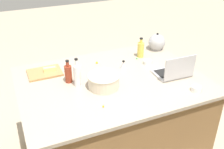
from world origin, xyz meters
TOP-DOWN VIEW (x-y plane):
  - island_counter at (0.00, 0.00)m, footprint 1.60×1.17m
  - laptop at (-0.53, 0.16)m, footprint 0.32×0.24m
  - mixing_bowl_large at (0.11, 0.09)m, footprint 0.27×0.27m
  - bottle_oil at (-0.45, -0.31)m, footprint 0.07×0.07m
  - bottle_vinegar at (0.30, -0.02)m, footprint 0.06×0.06m
  - bottle_soy at (0.36, -0.11)m, footprint 0.06×0.06m
  - kettle at (-0.70, -0.41)m, footprint 0.21×0.18m
  - cutting_board at (0.52, -0.34)m, footprint 0.30×0.22m
  - butter_stick_left at (0.47, -0.34)m, footprint 0.11×0.04m
  - ramekin_small at (-0.56, 0.44)m, footprint 0.08×0.08m
  - ramekin_medium at (-0.43, -0.14)m, footprint 0.08×0.08m
  - kitchen_timer at (-0.18, -0.15)m, footprint 0.07×0.07m
  - candy_1 at (-0.39, -0.28)m, footprint 0.01×0.01m
  - candy_2 at (0.22, 0.35)m, footprint 0.01×0.01m
  - candy_3 at (0.01, -0.34)m, footprint 0.02×0.02m

SIDE VIEW (x-z plane):
  - island_counter at x=0.00m, z-range 0.00..0.90m
  - candy_1 at x=-0.39m, z-range 0.90..0.91m
  - candy_2 at x=0.22m, z-range 0.90..0.91m
  - cutting_board at x=0.52m, z-range 0.90..0.92m
  - candy_3 at x=0.01m, z-range 0.90..0.92m
  - ramekin_medium at x=-0.43m, z-range 0.90..0.94m
  - ramekin_small at x=-0.56m, z-range 0.90..0.94m
  - kitchen_timer at x=-0.18m, z-range 0.90..0.97m
  - butter_stick_left at x=0.47m, z-range 0.92..0.95m
  - laptop at x=-0.53m, z-range 0.84..1.06m
  - mixing_bowl_large at x=0.11m, z-range 0.90..1.02m
  - kettle at x=-0.70m, z-range 0.88..1.08m
  - bottle_oil at x=-0.45m, z-range 0.88..1.08m
  - bottle_soy at x=0.36m, z-range 0.88..1.08m
  - bottle_vinegar at x=0.30m, z-range 0.88..1.13m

